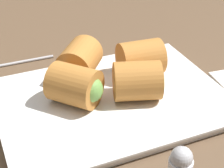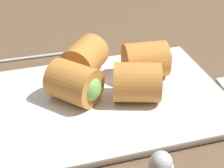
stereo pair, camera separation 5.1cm
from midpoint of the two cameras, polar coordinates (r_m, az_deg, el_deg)
table_surface at (r=55.86cm, az=6.24°, el=-4.45°), size 180.00×140.00×2.00cm
serving_plate at (r=54.91cm, az=2.64°, el=-2.72°), size 32.92×24.03×1.50cm
roll_front_left at (r=58.69cm, az=8.02°, el=3.61°), size 7.83×6.23×5.66cm
roll_front_right at (r=58.90cm, az=-1.60°, el=4.06°), size 8.56×8.70×5.66cm
roll_back_left at (r=52.19cm, az=-2.66°, el=-0.07°), size 8.63×8.70×5.66cm
roll_back_right at (r=52.97cm, az=6.45°, el=0.27°), size 8.19×7.42×5.66cm
spoon at (r=69.47cm, az=-2.36°, el=5.34°), size 18.46×3.28×1.44cm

